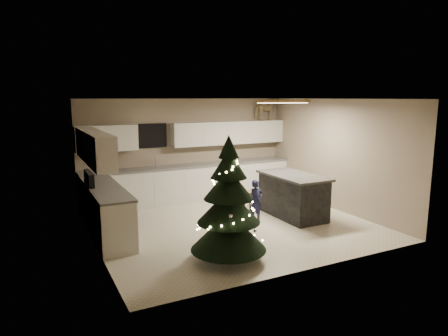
{
  "coord_description": "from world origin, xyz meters",
  "views": [
    {
      "loc": [
        -3.75,
        -7.1,
        2.63
      ],
      "look_at": [
        0.0,
        0.35,
        1.15
      ],
      "focal_mm": 32.0,
      "sensor_mm": 36.0,
      "label": 1
    }
  ],
  "objects_px": {
    "island": "(293,195)",
    "toddler": "(256,201)",
    "bar_stool": "(252,199)",
    "christmas_tree": "(229,210)",
    "rocking_horse": "(266,109)"
  },
  "relations": [
    {
      "from": "toddler",
      "to": "christmas_tree",
      "type": "bearing_deg",
      "value": -141.85
    },
    {
      "from": "bar_stool",
      "to": "rocking_horse",
      "type": "xyz_separation_m",
      "value": [
        1.76,
        2.24,
        1.83
      ]
    },
    {
      "from": "toddler",
      "to": "rocking_horse",
      "type": "height_order",
      "value": "rocking_horse"
    },
    {
      "from": "bar_stool",
      "to": "rocking_horse",
      "type": "distance_m",
      "value": 3.38
    },
    {
      "from": "christmas_tree",
      "to": "toddler",
      "type": "distance_m",
      "value": 2.13
    },
    {
      "from": "bar_stool",
      "to": "toddler",
      "type": "height_order",
      "value": "toddler"
    },
    {
      "from": "rocking_horse",
      "to": "toddler",
      "type": "bearing_deg",
      "value": 138.67
    },
    {
      "from": "bar_stool",
      "to": "toddler",
      "type": "bearing_deg",
      "value": -90.63
    },
    {
      "from": "island",
      "to": "christmas_tree",
      "type": "bearing_deg",
      "value": -147.56
    },
    {
      "from": "bar_stool",
      "to": "christmas_tree",
      "type": "relative_size",
      "value": 0.31
    },
    {
      "from": "island",
      "to": "toddler",
      "type": "height_order",
      "value": "island"
    },
    {
      "from": "rocking_horse",
      "to": "island",
      "type": "bearing_deg",
      "value": 156.42
    },
    {
      "from": "toddler",
      "to": "island",
      "type": "bearing_deg",
      "value": -7.76
    },
    {
      "from": "island",
      "to": "bar_stool",
      "type": "height_order",
      "value": "island"
    },
    {
      "from": "bar_stool",
      "to": "rocking_horse",
      "type": "bearing_deg",
      "value": 51.84
    }
  ]
}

